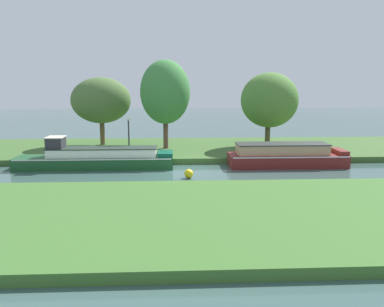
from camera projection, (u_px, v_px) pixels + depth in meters
The scene contains 11 objects.
ground_plane at pixel (185, 171), 24.63m from camera, with size 120.00×120.00×0.00m, color #395651.
riverbank_far at pixel (182, 149), 31.47m from camera, with size 72.00×10.00×0.40m, color #3D612D.
riverbank_near at pixel (192, 216), 15.75m from camera, with size 72.00×10.00×0.40m, color #3E6C2D.
forest_barge at pixel (97, 158), 25.42m from camera, with size 10.08×1.95×2.07m.
maroon_narrowboat at pixel (286, 156), 26.02m from camera, with size 7.69×2.26×1.53m.
willow_tree_left at pixel (101, 100), 31.82m from camera, with size 4.84×3.79×5.50m.
willow_tree_centre at pixel (165, 92), 29.82m from camera, with size 3.80×3.78×6.79m.
willow_tree_right at pixel (269, 100), 30.90m from camera, with size 4.50×4.52×5.86m.
lamp_post at pixel (129, 132), 27.09m from camera, with size 0.24×0.24×2.72m.
mooring_post_near at pixel (238, 153), 26.94m from camera, with size 0.19×0.19×0.66m, color #523326.
channel_buoy at pixel (189, 174), 22.79m from camera, with size 0.53×0.53×0.53m, color yellow.
Camera 1 is at (-0.74, -24.02, 5.51)m, focal length 36.75 mm.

